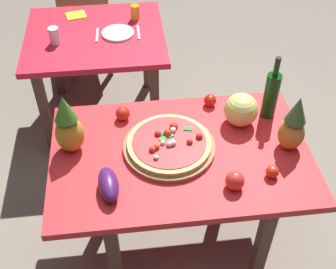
% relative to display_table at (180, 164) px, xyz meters
% --- Properties ---
extents(ground_plane, '(10.00, 10.00, 0.00)m').
position_rel_display_table_xyz_m(ground_plane, '(0.00, 0.00, -0.66)').
color(ground_plane, gray).
extents(display_table, '(1.28, 0.83, 0.75)m').
position_rel_display_table_xyz_m(display_table, '(0.00, 0.00, 0.00)').
color(display_table, '#533328').
rests_on(display_table, ground_plane).
extents(background_table, '(0.95, 0.84, 0.75)m').
position_rel_display_table_xyz_m(background_table, '(-0.43, 1.18, -0.02)').
color(background_table, '#533328').
rests_on(background_table, ground_plane).
extents(dining_chair, '(0.45, 0.45, 0.85)m').
position_rel_display_table_xyz_m(dining_chair, '(-0.55, 1.83, -0.18)').
color(dining_chair, olive).
rests_on(dining_chair, ground_plane).
extents(pizza_board, '(0.46, 0.46, 0.02)m').
position_rel_display_table_xyz_m(pizza_board, '(-0.05, 0.03, 0.11)').
color(pizza_board, olive).
rests_on(pizza_board, display_table).
extents(pizza, '(0.42, 0.42, 0.06)m').
position_rel_display_table_xyz_m(pizza, '(-0.05, 0.03, 0.13)').
color(pizza, '#DBB06A').
rests_on(pizza, pizza_board).
extents(wine_bottle, '(0.08, 0.08, 0.37)m').
position_rel_display_table_xyz_m(wine_bottle, '(0.50, 0.22, 0.23)').
color(wine_bottle, '#0D3710').
rests_on(wine_bottle, display_table).
extents(pineapple_left, '(0.13, 0.13, 0.31)m').
position_rel_display_table_xyz_m(pineapple_left, '(0.54, -0.03, 0.23)').
color(pineapple_left, '#B78133').
rests_on(pineapple_left, display_table).
extents(pineapple_right, '(0.14, 0.14, 0.33)m').
position_rel_display_table_xyz_m(pineapple_right, '(-0.53, 0.09, 0.24)').
color(pineapple_right, '#B68C29').
rests_on(pineapple_right, display_table).
extents(melon, '(0.18, 0.18, 0.18)m').
position_rel_display_table_xyz_m(melon, '(0.34, 0.18, 0.18)').
color(melon, '#DCD96F').
rests_on(melon, display_table).
extents(bell_pepper, '(0.09, 0.09, 0.10)m').
position_rel_display_table_xyz_m(bell_pepper, '(0.21, -0.25, 0.14)').
color(bell_pepper, red).
rests_on(bell_pepper, display_table).
extents(eggplant, '(0.12, 0.21, 0.09)m').
position_rel_display_table_xyz_m(eggplant, '(-0.35, -0.21, 0.14)').
color(eggplant, '#461955').
rests_on(eggplant, display_table).
extents(tomato_beside_pepper, '(0.06, 0.06, 0.06)m').
position_rel_display_table_xyz_m(tomato_beside_pepper, '(0.40, -0.21, 0.12)').
color(tomato_beside_pepper, red).
rests_on(tomato_beside_pepper, display_table).
extents(tomato_by_bottle, '(0.07, 0.07, 0.07)m').
position_rel_display_table_xyz_m(tomato_by_bottle, '(0.21, 0.34, 0.13)').
color(tomato_by_bottle, red).
rests_on(tomato_by_bottle, display_table).
extents(tomato_near_board, '(0.06, 0.06, 0.06)m').
position_rel_display_table_xyz_m(tomato_near_board, '(0.36, 0.34, 0.12)').
color(tomato_near_board, red).
rests_on(tomato_near_board, display_table).
extents(tomato_at_corner, '(0.08, 0.08, 0.08)m').
position_rel_display_table_xyz_m(tomato_at_corner, '(-0.27, 0.28, 0.13)').
color(tomato_at_corner, red).
rests_on(tomato_at_corner, display_table).
extents(drinking_glass_juice, '(0.06, 0.06, 0.10)m').
position_rel_display_table_xyz_m(drinking_glass_juice, '(-0.14, 1.36, 0.14)').
color(drinking_glass_juice, gold).
rests_on(drinking_glass_juice, background_table).
extents(drinking_glass_water, '(0.07, 0.07, 0.11)m').
position_rel_display_table_xyz_m(drinking_glass_water, '(-0.68, 1.09, 0.15)').
color(drinking_glass_water, silver).
rests_on(drinking_glass_water, background_table).
extents(dinner_plate, '(0.22, 0.22, 0.02)m').
position_rel_display_table_xyz_m(dinner_plate, '(-0.27, 1.16, 0.10)').
color(dinner_plate, white).
rests_on(dinner_plate, background_table).
extents(fork_utensil, '(0.02, 0.18, 0.01)m').
position_rel_display_table_xyz_m(fork_utensil, '(-0.41, 1.16, 0.10)').
color(fork_utensil, silver).
rests_on(fork_utensil, background_table).
extents(knife_utensil, '(0.02, 0.18, 0.01)m').
position_rel_display_table_xyz_m(knife_utensil, '(-0.13, 1.16, 0.10)').
color(knife_utensil, silver).
rests_on(knife_utensil, background_table).
extents(napkin_folded, '(0.16, 0.15, 0.01)m').
position_rel_display_table_xyz_m(napkin_folded, '(-0.56, 1.45, 0.10)').
color(napkin_folded, yellow).
rests_on(napkin_folded, background_table).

